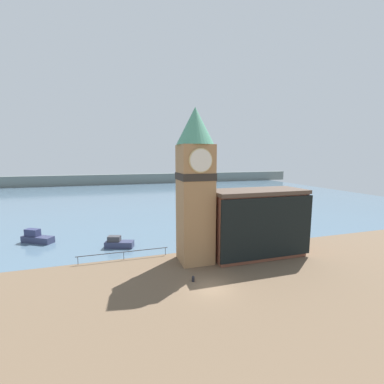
{
  "coord_description": "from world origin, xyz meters",
  "views": [
    {
      "loc": [
        -9.42,
        -23.44,
        13.64
      ],
      "look_at": [
        -0.45,
        5.62,
        9.48
      ],
      "focal_mm": 24.0,
      "sensor_mm": 36.0,
      "label": 1
    }
  ],
  "objects_px": {
    "pier_building": "(257,223)",
    "clock_tower": "(195,182)",
    "boat_near": "(118,243)",
    "boat_far": "(37,238)",
    "mooring_bollard_near": "(193,278)"
  },
  "relations": [
    {
      "from": "boat_near",
      "to": "boat_far",
      "type": "height_order",
      "value": "boat_far"
    },
    {
      "from": "clock_tower",
      "to": "boat_far",
      "type": "height_order",
      "value": "clock_tower"
    },
    {
      "from": "boat_near",
      "to": "clock_tower",
      "type": "bearing_deg",
      "value": -22.56
    },
    {
      "from": "boat_far",
      "to": "pier_building",
      "type": "bearing_deg",
      "value": 5.41
    },
    {
      "from": "pier_building",
      "to": "boat_near",
      "type": "relative_size",
      "value": 2.95
    },
    {
      "from": "boat_near",
      "to": "mooring_bollard_near",
      "type": "height_order",
      "value": "boat_near"
    },
    {
      "from": "boat_near",
      "to": "mooring_bollard_near",
      "type": "distance_m",
      "value": 15.68
    },
    {
      "from": "clock_tower",
      "to": "boat_far",
      "type": "xyz_separation_m",
      "value": [
        -22.15,
        14.53,
        -9.68
      ]
    },
    {
      "from": "clock_tower",
      "to": "pier_building",
      "type": "relative_size",
      "value": 1.5
    },
    {
      "from": "boat_near",
      "to": "boat_far",
      "type": "xyz_separation_m",
      "value": [
        -12.53,
        6.25,
        0.13
      ]
    },
    {
      "from": "clock_tower",
      "to": "boat_near",
      "type": "xyz_separation_m",
      "value": [
        -9.61,
        8.28,
        -9.81
      ]
    },
    {
      "from": "clock_tower",
      "to": "boat_near",
      "type": "bearing_deg",
      "value": 139.28
    },
    {
      "from": "pier_building",
      "to": "clock_tower",
      "type": "bearing_deg",
      "value": 176.14
    },
    {
      "from": "pier_building",
      "to": "mooring_bollard_near",
      "type": "relative_size",
      "value": 20.33
    },
    {
      "from": "clock_tower",
      "to": "boat_far",
      "type": "relative_size",
      "value": 3.76
    }
  ]
}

